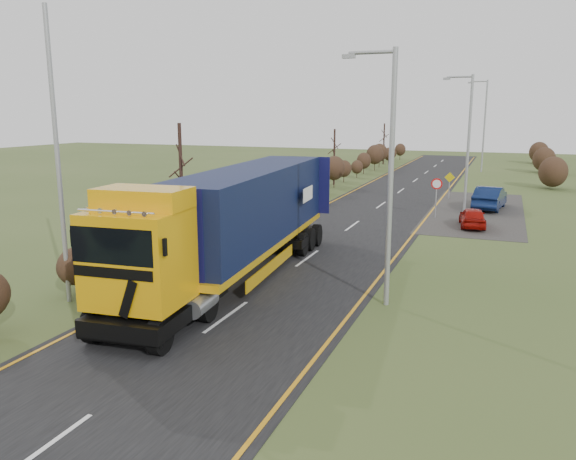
% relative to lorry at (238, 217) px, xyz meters
% --- Properties ---
extents(ground, '(160.00, 160.00, 0.00)m').
position_rel_lorry_xyz_m(ground, '(1.50, -0.05, -2.52)').
color(ground, '#3B4E21').
rests_on(ground, ground).
extents(road, '(8.00, 120.00, 0.02)m').
position_rel_lorry_xyz_m(road, '(1.50, 9.95, -2.51)').
color(road, black).
rests_on(road, ground).
extents(layby, '(6.00, 18.00, 0.02)m').
position_rel_lorry_xyz_m(layby, '(8.00, 19.95, -2.51)').
color(layby, '#2D2B28').
rests_on(layby, ground).
extents(lane_markings, '(7.52, 116.00, 0.01)m').
position_rel_lorry_xyz_m(lane_markings, '(1.50, 9.64, -2.49)').
color(lane_markings, orange).
rests_on(lane_markings, road).
extents(hedgerow, '(2.24, 102.04, 6.05)m').
position_rel_lorry_xyz_m(hedgerow, '(-4.49, 7.84, -0.90)').
color(hedgerow, black).
rests_on(hedgerow, ground).
extents(lorry, '(3.75, 16.11, 4.44)m').
position_rel_lorry_xyz_m(lorry, '(0.00, 0.00, 0.00)').
color(lorry, black).
rests_on(lorry, ground).
extents(car_red_hatchback, '(1.81, 3.58, 1.17)m').
position_rel_lorry_xyz_m(car_red_hatchback, '(8.07, 14.15, -1.94)').
color(car_red_hatchback, '#990E07').
rests_on(car_red_hatchback, ground).
extents(car_blue_sedan, '(2.23, 4.92, 1.57)m').
position_rel_lorry_xyz_m(car_blue_sedan, '(8.79, 21.07, -1.74)').
color(car_blue_sedan, '#0B183E').
rests_on(car_blue_sedan, ground).
extents(streetlight_near, '(1.83, 0.18, 8.58)m').
position_rel_lorry_xyz_m(streetlight_near, '(6.00, -0.93, 2.19)').
color(streetlight_near, '#989A9D').
rests_on(streetlight_near, ground).
extents(streetlight_mid, '(1.89, 0.18, 8.88)m').
position_rel_lorry_xyz_m(streetlight_mid, '(7.19, 18.55, 2.36)').
color(streetlight_mid, '#989A9D').
rests_on(streetlight_mid, ground).
extents(streetlight_far, '(2.11, 0.20, 9.96)m').
position_rel_lorry_xyz_m(streetlight_far, '(7.01, 46.53, 3.00)').
color(streetlight_far, '#989A9D').
rests_on(streetlight_far, ground).
extents(left_pole, '(0.16, 0.16, 9.96)m').
position_rel_lorry_xyz_m(left_pole, '(-4.42, -4.63, 2.46)').
color(left_pole, '#989A9D').
rests_on(left_pole, ground).
extents(speed_sign, '(0.69, 0.10, 2.51)m').
position_rel_lorry_xyz_m(speed_sign, '(5.70, 16.42, -0.75)').
color(speed_sign, '#989A9D').
rests_on(speed_sign, ground).
extents(warning_board, '(0.78, 0.11, 2.04)m').
position_rel_lorry_xyz_m(warning_board, '(5.70, 25.01, -1.26)').
color(warning_board, '#989A9D').
rests_on(warning_board, ground).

